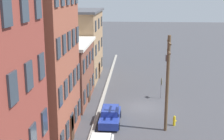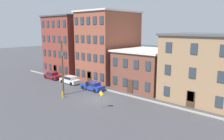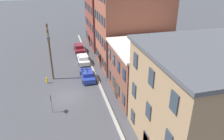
{
  "view_description": "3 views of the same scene",
  "coord_description": "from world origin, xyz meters",
  "px_view_note": "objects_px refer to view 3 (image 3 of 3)",
  "views": [
    {
      "loc": [
        -31.64,
        0.91,
        12.0
      ],
      "look_at": [
        -1.3,
        3.16,
        4.4
      ],
      "focal_mm": 50.0,
      "sensor_mm": 36.0,
      "label": 1
    },
    {
      "loc": [
        22.29,
        -21.6,
        10.33
      ],
      "look_at": [
        -0.72,
        4.14,
        3.77
      ],
      "focal_mm": 35.0,
      "sensor_mm": 36.0,
      "label": 2
    },
    {
      "loc": [
        25.28,
        -0.74,
        15.5
      ],
      "look_at": [
        1.56,
        5.44,
        3.91
      ],
      "focal_mm": 35.0,
      "sensor_mm": 36.0,
      "label": 3
    }
  ],
  "objects_px": {
    "car_maroon": "(79,48)",
    "utility_pole": "(50,49)",
    "fire_hydrant": "(47,80)",
    "car_white": "(83,59)",
    "caution_sign": "(51,100)",
    "car_blue": "(87,75)"
  },
  "relations": [
    {
      "from": "car_white",
      "to": "fire_hydrant",
      "type": "relative_size",
      "value": 4.58
    },
    {
      "from": "car_white",
      "to": "car_maroon",
      "type": "bearing_deg",
      "value": 179.7
    },
    {
      "from": "car_maroon",
      "to": "fire_hydrant",
      "type": "relative_size",
      "value": 4.58
    },
    {
      "from": "utility_pole",
      "to": "car_white",
      "type": "bearing_deg",
      "value": 134.34
    },
    {
      "from": "car_maroon",
      "to": "caution_sign",
      "type": "height_order",
      "value": "caution_sign"
    },
    {
      "from": "car_white",
      "to": "car_blue",
      "type": "distance_m",
      "value": 6.48
    },
    {
      "from": "utility_pole",
      "to": "fire_hydrant",
      "type": "xyz_separation_m",
      "value": [
        1.06,
        -0.91,
        -4.32
      ]
    },
    {
      "from": "car_maroon",
      "to": "car_white",
      "type": "xyz_separation_m",
      "value": [
        5.97,
        -0.03,
        0.0
      ]
    },
    {
      "from": "car_maroon",
      "to": "car_white",
      "type": "distance_m",
      "value": 5.97
    },
    {
      "from": "car_maroon",
      "to": "car_blue",
      "type": "bearing_deg",
      "value": -1.26
    },
    {
      "from": "utility_pole",
      "to": "fire_hydrant",
      "type": "relative_size",
      "value": 8.9
    },
    {
      "from": "car_blue",
      "to": "caution_sign",
      "type": "bearing_deg",
      "value": -35.9
    },
    {
      "from": "car_white",
      "to": "fire_hydrant",
      "type": "bearing_deg",
      "value": -44.87
    },
    {
      "from": "caution_sign",
      "to": "car_blue",
      "type": "bearing_deg",
      "value": 144.1
    },
    {
      "from": "utility_pole",
      "to": "car_blue",
      "type": "bearing_deg",
      "value": 75.63
    },
    {
      "from": "utility_pole",
      "to": "caution_sign",
      "type": "bearing_deg",
      "value": -1.73
    },
    {
      "from": "car_maroon",
      "to": "caution_sign",
      "type": "relative_size",
      "value": 1.76
    },
    {
      "from": "car_blue",
      "to": "utility_pole",
      "type": "height_order",
      "value": "utility_pole"
    },
    {
      "from": "car_maroon",
      "to": "car_white",
      "type": "relative_size",
      "value": 1.0
    },
    {
      "from": "car_white",
      "to": "caution_sign",
      "type": "bearing_deg",
      "value": -21.92
    },
    {
      "from": "car_maroon",
      "to": "caution_sign",
      "type": "xyz_separation_m",
      "value": [
        19.79,
        -5.59,
        0.91
      ]
    },
    {
      "from": "car_maroon",
      "to": "utility_pole",
      "type": "bearing_deg",
      "value": -25.54
    }
  ]
}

